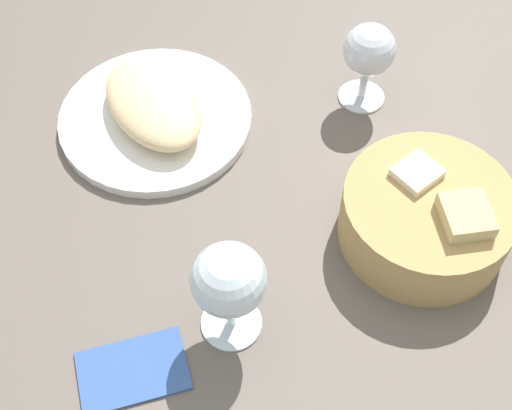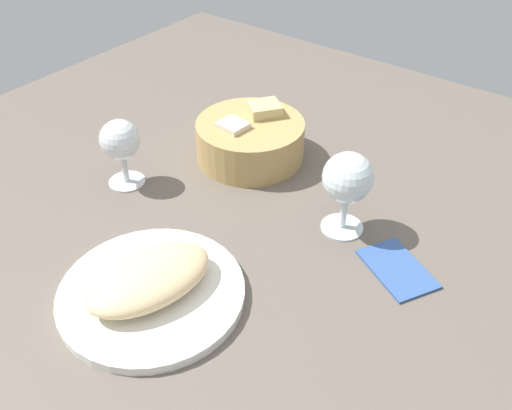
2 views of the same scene
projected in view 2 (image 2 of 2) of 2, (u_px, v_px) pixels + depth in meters
The scene contains 8 objects.
ground_plane at pixel (241, 242), 84.99cm from camera, with size 140.00×140.00×2.00cm, color #645950.
plate at pixel (152, 293), 74.37cm from camera, with size 24.83×24.83×1.40cm, color white.
omelette at pixel (149, 278), 72.62cm from camera, with size 17.32×10.48×4.26cm, color beige.
lettuce_garnish at pixel (105, 301), 71.64cm from camera, with size 4.76×4.76×1.17cm, color #3A8A35.
bread_basket at pixel (250, 139), 99.37cm from camera, with size 19.08×19.08×9.00cm.
wine_glass_near at pixel (348, 181), 80.51cm from camera, with size 7.53×7.53×13.23cm.
wine_glass_far at pixel (120, 143), 90.64cm from camera, with size 6.64×6.64×11.76cm.
folded_napkin at pixel (397, 268), 78.58cm from camera, with size 11.00×7.00×0.80cm, color #375899.
Camera 2 is at (-49.22, -40.13, 55.81)cm, focal length 39.36 mm.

